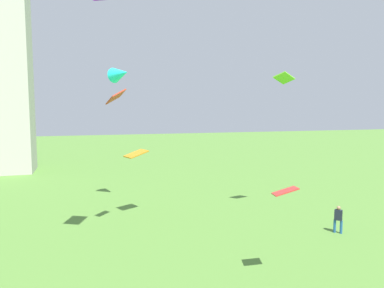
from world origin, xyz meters
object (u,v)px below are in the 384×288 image
(kite_flying_1, at_px, (285,191))
(kite_flying_0, at_px, (120,74))
(person_1, at_px, (338,218))
(kite_flying_5, at_px, (284,78))
(kite_flying_3, at_px, (136,154))
(kite_flying_4, at_px, (116,96))

(kite_flying_1, bearing_deg, kite_flying_0, -55.87)
(person_1, xyz_separation_m, kite_flying_1, (-7.04, -4.65, 3.31))
(kite_flying_0, bearing_deg, person_1, -72.55)
(person_1, xyz_separation_m, kite_flying_5, (-1.22, 4.93, 9.42))
(kite_flying_1, bearing_deg, kite_flying_5, -107.38)
(kite_flying_1, height_order, kite_flying_3, kite_flying_3)
(kite_flying_0, relative_size, kite_flying_4, 1.45)
(person_1, height_order, kite_flying_5, kite_flying_5)
(kite_flying_4, distance_m, kite_flying_5, 12.63)
(kite_flying_0, relative_size, kite_flying_1, 1.79)
(kite_flying_5, bearing_deg, person_1, -101.89)
(kite_flying_0, xyz_separation_m, kite_flying_4, (-1.00, -6.61, -2.09))
(kite_flying_0, relative_size, kite_flying_5, 1.24)
(person_1, bearing_deg, kite_flying_3, -164.62)
(kite_flying_1, height_order, kite_flying_5, kite_flying_5)
(kite_flying_1, bearing_deg, kite_flying_4, -38.96)
(kite_flying_3, relative_size, kite_flying_4, 1.23)
(kite_flying_3, height_order, kite_flying_5, kite_flying_5)
(kite_flying_0, bearing_deg, kite_flying_3, -108.80)
(person_1, distance_m, kite_flying_3, 14.77)
(kite_flying_1, distance_m, kite_flying_3, 13.36)
(person_1, xyz_separation_m, kite_flying_3, (-12.00, 7.75, 3.75))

